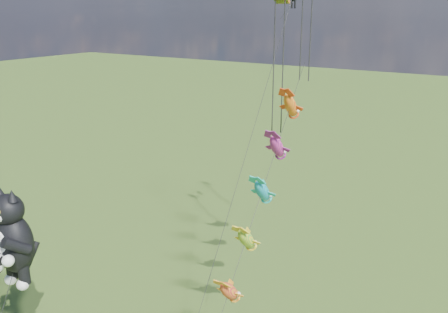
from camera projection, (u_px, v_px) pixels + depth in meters
The scene contains 3 objects.
cat_kite_rig at pixel (10, 239), 27.17m from camera, with size 2.69×4.19×10.86m.
fish_windsock_rig at pixel (262, 192), 30.50m from camera, with size 1.80×15.92×16.41m.
parafoil_rig at pixel (291, 16), 33.54m from camera, with size 2.07×17.53×25.03m.
Camera 1 is at (26.69, -12.67, 20.08)m, focal length 40.00 mm.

